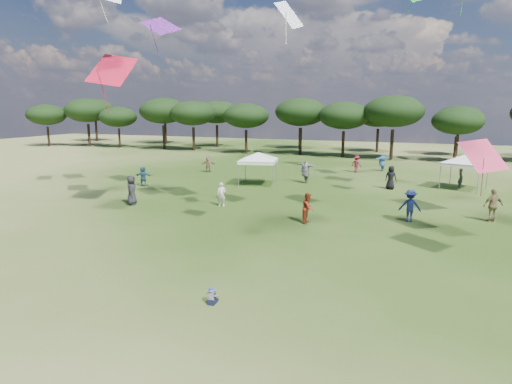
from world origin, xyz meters
TOP-DOWN VIEW (x-y plane):
  - ground at (0.00, 0.00)m, footprint 140.00×140.00m
  - tree_line at (2.39, 47.41)m, footprint 108.78×17.63m
  - tent_left at (-5.61, 22.74)m, footprint 5.72×5.72m
  - tent_right at (9.70, 26.64)m, footprint 5.43×5.43m
  - toddler at (0.53, 2.27)m, footprint 0.38×0.42m
  - festival_crowd at (-0.50, 23.13)m, footprint 29.26×22.65m

SIDE VIEW (x-z plane):
  - ground at x=0.00m, z-range 0.00..0.00m
  - toddler at x=0.53m, z-range -0.03..0.53m
  - festival_crowd at x=-0.50m, z-range -0.08..1.82m
  - tent_left at x=-5.61m, z-range 1.05..3.99m
  - tent_right at x=9.70m, z-range 1.06..4.02m
  - tree_line at x=2.39m, z-range 1.54..9.31m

